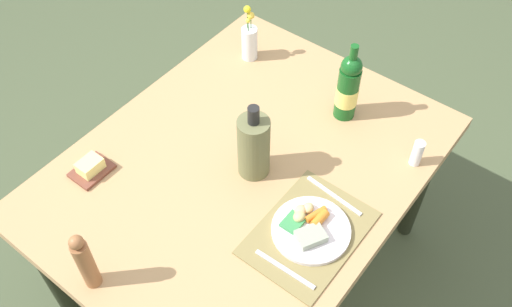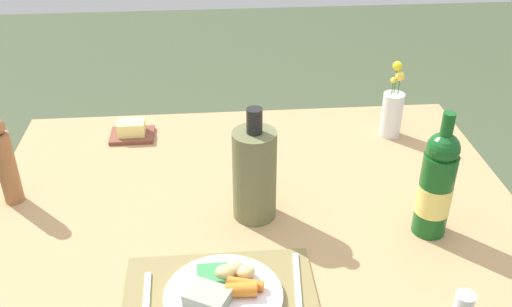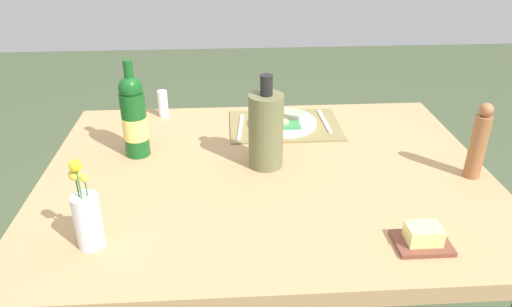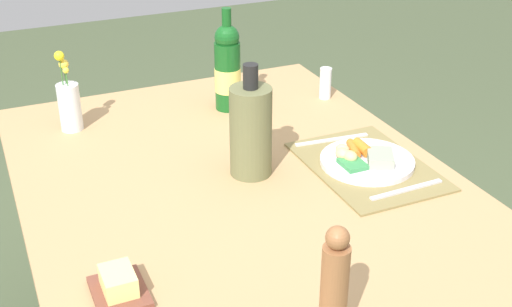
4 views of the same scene
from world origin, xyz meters
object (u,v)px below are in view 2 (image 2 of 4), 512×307
object	(u,v)px
dining_table	(253,227)
flower_vase	(392,111)
cooler_bottle	(254,174)
butter_dish	(132,131)
dinner_plate	(224,293)
pepper_mill	(6,163)
wine_bottle	(436,185)
knife	(298,288)

from	to	relation	value
dining_table	flower_vase	distance (m)	0.57
flower_vase	cooler_bottle	distance (m)	0.58
butter_dish	flower_vase	distance (m)	0.78
dining_table	butter_dish	world-z (taller)	butter_dish
dinner_plate	dining_table	bearing A→B (deg)	75.18
pepper_mill	wine_bottle	size ratio (longest dim) A/B	0.75
pepper_mill	butter_dish	distance (m)	0.42
knife	cooler_bottle	size ratio (longest dim) A/B	0.74
knife	butter_dish	distance (m)	0.80
pepper_mill	flower_vase	xyz separation A→B (m)	(1.05, 0.26, -0.03)
flower_vase	dining_table	bearing A→B (deg)	-143.71
knife	cooler_bottle	distance (m)	0.30
dinner_plate	wine_bottle	xyz separation A→B (m)	(0.49, 0.18, 0.11)
flower_vase	cooler_bottle	xyz separation A→B (m)	(-0.44, -0.37, 0.04)
cooler_bottle	pepper_mill	bearing A→B (deg)	169.72
butter_dish	flower_vase	size ratio (longest dim) A/B	0.55
pepper_mill	butter_dish	bearing A→B (deg)	49.28
knife	pepper_mill	world-z (taller)	pepper_mill
flower_vase	knife	bearing A→B (deg)	-120.51
butter_dish	flower_vase	bearing A→B (deg)	-3.74
flower_vase	wine_bottle	xyz separation A→B (m)	(-0.04, -0.47, 0.05)
dinner_plate	cooler_bottle	distance (m)	0.31
cooler_bottle	dinner_plate	bearing A→B (deg)	-106.63
dinner_plate	wine_bottle	world-z (taller)	wine_bottle
butter_dish	wine_bottle	xyz separation A→B (m)	(0.74, -0.52, 0.11)
dining_table	cooler_bottle	bearing A→B (deg)	-91.75
dinner_plate	pepper_mill	world-z (taller)	pepper_mill
dining_table	wine_bottle	distance (m)	0.47
dining_table	cooler_bottle	xyz separation A→B (m)	(-0.00, -0.04, 0.19)
knife	flower_vase	bearing A→B (deg)	64.93
flower_vase	wine_bottle	distance (m)	0.47
knife	flower_vase	distance (m)	0.75
knife	flower_vase	size ratio (longest dim) A/B	0.91
cooler_bottle	flower_vase	bearing A→B (deg)	39.51
pepper_mill	flower_vase	bearing A→B (deg)	13.83
dining_table	wine_bottle	size ratio (longest dim) A/B	4.30
knife	butter_dish	size ratio (longest dim) A/B	1.65
dinner_plate	flower_vase	distance (m)	0.84
butter_dish	cooler_bottle	distance (m)	0.55
knife	cooler_bottle	xyz separation A→B (m)	(-0.07, 0.27, 0.11)
dinner_plate	butter_dish	distance (m)	0.74
butter_dish	dinner_plate	bearing A→B (deg)	-70.25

